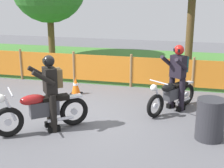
% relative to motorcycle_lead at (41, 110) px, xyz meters
% --- Properties ---
extents(ground, '(24.00, 24.00, 0.02)m').
position_rel_motorcycle_lead_xyz_m(ground, '(0.37, 1.03, -0.50)').
color(ground, '#5B5B60').
extents(grass_verge, '(24.00, 6.24, 0.01)m').
position_rel_motorcycle_lead_xyz_m(grass_verge, '(0.37, 6.84, -0.48)').
color(grass_verge, '#427A33').
rests_on(grass_verge, ground).
extents(barrier_fence, '(9.58, 0.08, 1.05)m').
position_rel_motorcycle_lead_xyz_m(barrier_fence, '(0.37, 3.72, 0.05)').
color(barrier_fence, olive).
rests_on(barrier_fence, ground).
extents(motorcycle_lead, '(1.75, 1.40, 1.01)m').
position_rel_motorcycle_lead_xyz_m(motorcycle_lead, '(0.00, 0.00, 0.00)').
color(motorcycle_lead, black).
rests_on(motorcycle_lead, ground).
extents(motorcycle_trailing, '(1.14, 1.62, 0.89)m').
position_rel_motorcycle_lead_xyz_m(motorcycle_trailing, '(2.70, 1.89, -0.06)').
color(motorcycle_trailing, black).
rests_on(motorcycle_trailing, ground).
extents(rider_lead, '(0.78, 0.74, 1.69)m').
position_rel_motorcycle_lead_xyz_m(rider_lead, '(0.18, 0.14, 0.46)').
color(rider_lead, black).
rests_on(rider_lead, ground).
extents(rider_trailing, '(0.72, 0.79, 1.69)m').
position_rel_motorcycle_lead_xyz_m(rider_trailing, '(2.82, 2.06, 0.46)').
color(rider_trailing, black).
rests_on(rider_trailing, ground).
extents(traffic_cone, '(0.32, 0.32, 0.53)m').
position_rel_motorcycle_lead_xyz_m(traffic_cone, '(-0.14, 2.61, -0.23)').
color(traffic_cone, black).
rests_on(traffic_cone, ground).
extents(spare_drum, '(0.58, 0.58, 0.88)m').
position_rel_motorcycle_lead_xyz_m(spare_drum, '(3.57, 0.44, -0.05)').
color(spare_drum, '#2D2D33').
rests_on(spare_drum, ground).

